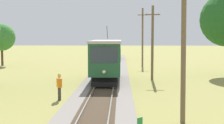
{
  "coord_description": "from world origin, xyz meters",
  "views": [
    {
      "loc": [
        1.3,
        -7.36,
        4.21
      ],
      "look_at": [
        0.45,
        21.94,
        1.75
      ],
      "focal_mm": 49.87,
      "sensor_mm": 36.0,
      "label": 1
    }
  ],
  "objects_px": {
    "freight_car": "(114,51)",
    "utility_pole_near_tram": "(184,39)",
    "utility_pole_mid": "(152,42)",
    "utility_pole_far": "(143,36)",
    "tree_left_near": "(2,37)",
    "track_worker": "(59,85)",
    "red_tram": "(106,59)"
  },
  "relations": [
    {
      "from": "utility_pole_near_tram",
      "to": "utility_pole_far",
      "type": "height_order",
      "value": "utility_pole_far"
    },
    {
      "from": "utility_pole_near_tram",
      "to": "track_worker",
      "type": "xyz_separation_m",
      "value": [
        -7.04,
        5.01,
        -3.1
      ]
    },
    {
      "from": "freight_car",
      "to": "utility_pole_far",
      "type": "xyz_separation_m",
      "value": [
        4.3,
        -11.16,
        2.59
      ]
    },
    {
      "from": "freight_car",
      "to": "tree_left_near",
      "type": "relative_size",
      "value": 0.88
    },
    {
      "from": "red_tram",
      "to": "utility_pole_far",
      "type": "xyz_separation_m",
      "value": [
        4.3,
        15.79,
        1.95
      ]
    },
    {
      "from": "utility_pole_mid",
      "to": "freight_car",
      "type": "bearing_deg",
      "value": 99.79
    },
    {
      "from": "track_worker",
      "to": "tree_left_near",
      "type": "distance_m",
      "value": 26.9
    },
    {
      "from": "utility_pole_mid",
      "to": "track_worker",
      "type": "relative_size",
      "value": 3.97
    },
    {
      "from": "freight_car",
      "to": "utility_pole_far",
      "type": "distance_m",
      "value": 12.24
    },
    {
      "from": "utility_pole_mid",
      "to": "tree_left_near",
      "type": "bearing_deg",
      "value": 145.4
    },
    {
      "from": "freight_car",
      "to": "tree_left_near",
      "type": "distance_m",
      "value": 19.35
    },
    {
      "from": "utility_pole_near_tram",
      "to": "utility_pole_mid",
      "type": "relative_size",
      "value": 1.13
    },
    {
      "from": "red_tram",
      "to": "track_worker",
      "type": "relative_size",
      "value": 4.79
    },
    {
      "from": "utility_pole_mid",
      "to": "tree_left_near",
      "type": "distance_m",
      "value": 24.13
    },
    {
      "from": "utility_pole_mid",
      "to": "track_worker",
      "type": "height_order",
      "value": "utility_pole_mid"
    },
    {
      "from": "track_worker",
      "to": "red_tram",
      "type": "bearing_deg",
      "value": 38.44
    },
    {
      "from": "track_worker",
      "to": "tree_left_near",
      "type": "height_order",
      "value": "tree_left_near"
    },
    {
      "from": "freight_car",
      "to": "utility_pole_near_tram",
      "type": "distance_m",
      "value": 40.02
    },
    {
      "from": "freight_car",
      "to": "utility_pole_near_tram",
      "type": "bearing_deg",
      "value": -83.81
    },
    {
      "from": "utility_pole_mid",
      "to": "track_worker",
      "type": "distance_m",
      "value": 12.31
    },
    {
      "from": "utility_pole_mid",
      "to": "tree_left_near",
      "type": "relative_size",
      "value": 1.19
    },
    {
      "from": "utility_pole_far",
      "to": "track_worker",
      "type": "height_order",
      "value": "utility_pole_far"
    },
    {
      "from": "freight_car",
      "to": "track_worker",
      "type": "bearing_deg",
      "value": -94.5
    },
    {
      "from": "red_tram",
      "to": "utility_pole_near_tram",
      "type": "height_order",
      "value": "utility_pole_near_tram"
    },
    {
      "from": "utility_pole_mid",
      "to": "utility_pole_far",
      "type": "bearing_deg",
      "value": 90.0
    },
    {
      "from": "tree_left_near",
      "to": "red_tram",
      "type": "bearing_deg",
      "value": -45.27
    },
    {
      "from": "utility_pole_near_tram",
      "to": "utility_pole_mid",
      "type": "xyz_separation_m",
      "value": [
        0.0,
        14.76,
        -0.44
      ]
    },
    {
      "from": "freight_car",
      "to": "utility_pole_near_tram",
      "type": "relative_size",
      "value": 0.65
    },
    {
      "from": "red_tram",
      "to": "freight_car",
      "type": "relative_size",
      "value": 1.64
    },
    {
      "from": "freight_car",
      "to": "utility_pole_mid",
      "type": "height_order",
      "value": "utility_pole_mid"
    },
    {
      "from": "utility_pole_far",
      "to": "tree_left_near",
      "type": "xyz_separation_m",
      "value": [
        -19.86,
        -0.09,
        -0.13
      ]
    },
    {
      "from": "freight_car",
      "to": "utility_pole_far",
      "type": "relative_size",
      "value": 0.64
    }
  ]
}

